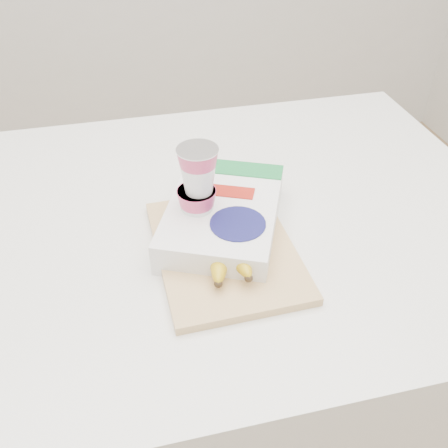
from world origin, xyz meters
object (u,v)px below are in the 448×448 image
at_px(cutting_board, 225,250).
at_px(bananas, 226,247).
at_px(table, 188,371).
at_px(yogurt_stack, 198,187).
at_px(cereal_box, 223,216).

bearing_deg(cutting_board, bananas, -100.92).
distance_m(table, bananas, 0.57).
xyz_separation_m(yogurt_stack, cereal_box, (0.05, 0.01, -0.08)).
relative_size(bananas, cereal_box, 0.51).
height_order(table, bananas, bananas).
xyz_separation_m(cutting_board, cereal_box, (0.01, 0.07, 0.02)).
bearing_deg(cutting_board, table, 118.20).
relative_size(table, bananas, 7.65).
xyz_separation_m(bananas, cereal_box, (0.02, 0.09, -0.00)).
bearing_deg(cutting_board, yogurt_stack, 117.57).
bearing_deg(table, yogurt_stack, -59.69).
height_order(bananas, yogurt_stack, yogurt_stack).
distance_m(cutting_board, cereal_box, 0.07).
bearing_deg(bananas, cutting_board, 80.52).
xyz_separation_m(table, bananas, (0.07, -0.15, 0.55)).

